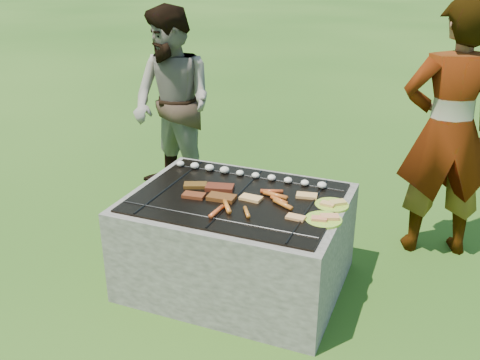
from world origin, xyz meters
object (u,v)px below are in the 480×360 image
(fire_pit, at_px, (237,244))
(cook, at_px, (448,132))
(bystander, at_px, (173,105))
(plate_near, at_px, (324,219))
(plate_far, at_px, (332,205))

(fire_pit, height_order, cook, cook)
(bystander, bearing_deg, plate_near, -16.87)
(fire_pit, height_order, plate_far, plate_far)
(plate_near, height_order, cook, cook)
(plate_near, bearing_deg, plate_far, 90.15)
(bystander, bearing_deg, plate_far, -11.93)
(plate_near, distance_m, cook, 1.21)
(plate_far, relative_size, bystander, 0.15)
(plate_far, xyz_separation_m, plate_near, (0.00, -0.20, 0.00))
(cook, distance_m, bystander, 2.17)
(fire_pit, distance_m, plate_near, 0.66)
(cook, xyz_separation_m, bystander, (-2.17, 0.17, -0.08))
(plate_far, relative_size, cook, 0.14)
(fire_pit, height_order, bystander, bystander)
(fire_pit, height_order, plate_near, plate_near)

